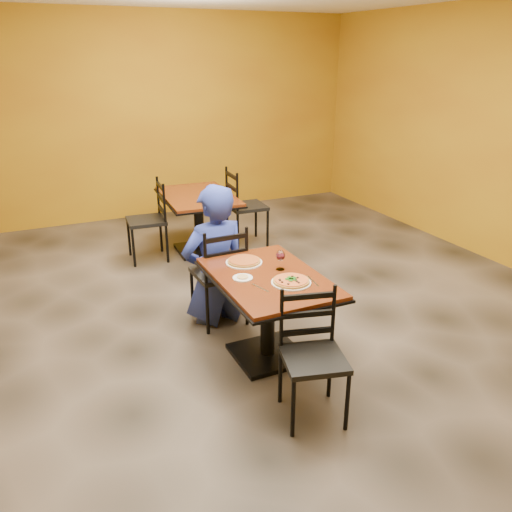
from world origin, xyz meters
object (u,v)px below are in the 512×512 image
chair_second_right (247,207)px  plate_far (244,262)px  chair_second_left (146,221)px  pizza_far (244,261)px  wine_glass (280,259)px  table_main (268,297)px  table_second (198,209)px  plate_main (291,282)px  chair_main_near (314,360)px  pizza_main (291,281)px  chair_main_far (219,273)px  diner (215,254)px  side_plate (243,278)px

chair_second_right → plate_far: (-1.05, -2.30, 0.24)m
chair_second_left → pizza_far: bearing=11.8°
chair_second_left → wine_glass: chair_second_left is taller
table_main → wine_glass: (0.15, 0.07, 0.28)m
table_second → chair_second_right: chair_second_right is taller
chair_second_right → pizza_far: 2.54m
table_second → plate_main: (-0.21, -2.83, 0.20)m
chair_main_near → chair_second_left: 3.47m
table_second → wine_glass: size_ratio=7.34×
chair_second_right → pizza_far: chair_second_right is taller
pizza_main → plate_far: (-0.17, 0.53, -0.02)m
chair_main_near → chair_second_right: bearing=87.8°
table_main → plate_main: size_ratio=3.97×
table_main → chair_main_near: size_ratio=1.34×
chair_main_far → diner: (-0.02, 0.05, 0.18)m
chair_second_left → pizza_main: (0.47, -2.83, 0.28)m
chair_main_far → chair_second_right: chair_second_right is taller
plate_far → wine_glass: (0.21, -0.25, 0.08)m
chair_second_right → plate_main: chair_second_right is taller
plate_main → wine_glass: bearing=80.4°
table_second → pizza_main: size_ratio=4.65×
chair_main_near → table_second: bearing=98.5°
plate_main → side_plate: size_ratio=1.94×
table_main → table_second: bearing=83.4°
table_second → chair_second_left: chair_second_left is taller
table_main → pizza_main: size_ratio=4.33×
chair_main_far → wine_glass: (0.28, -0.70, 0.35)m
wine_glass → chair_main_near: bearing=-102.4°
chair_main_near → chair_main_far: bearing=107.4°
table_main → chair_main_near: bearing=-93.4°
chair_second_right → pizza_main: chair_second_right is taller
chair_main_far → side_plate: size_ratio=6.09×
side_plate → pizza_far: bearing=64.6°
chair_second_left → plate_main: 2.88m
table_main → plate_main: plate_main is taller
chair_second_left → chair_main_near: bearing=9.6°
pizza_far → side_plate: 0.32m
table_second → wine_glass: (-0.16, -2.56, 0.28)m
diner → pizza_far: size_ratio=4.75×
table_second → diner: 1.86m
pizza_main → chair_second_right: bearing=72.8°
table_main → chair_main_near: (-0.05, -0.82, -0.10)m
plate_main → chair_second_right: bearing=72.8°
table_second → chair_main_far: 1.91m
table_second → plate_far: (-0.37, -2.30, 0.20)m
table_main → plate_main: bearing=-63.5°
table_main → table_second: 2.65m
plate_main → side_plate: (-0.31, 0.24, 0.00)m
table_main → pizza_main: pizza_main is taller
diner → side_plate: size_ratio=8.32×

